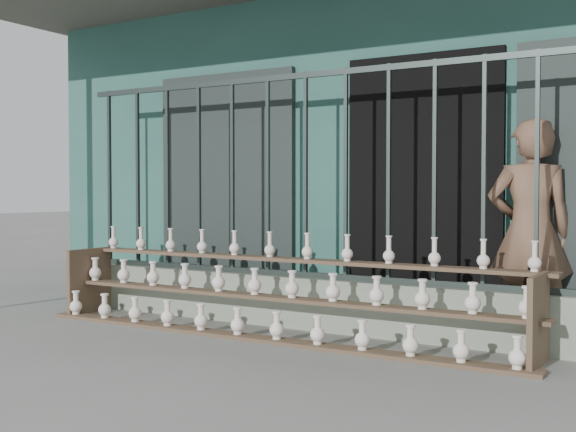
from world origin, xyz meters
The scene contains 6 objects.
ground centered at (0.00, 0.00, 0.00)m, with size 60.00×60.00×0.00m, color slate.
workshop_building centered at (0.00, 4.23, 1.62)m, with size 7.40×6.60×3.21m.
parapet_wall centered at (0.00, 1.30, 0.23)m, with size 5.00×0.20×0.45m, color gray.
security_fence centered at (0.00, 1.30, 1.35)m, with size 5.00×0.04×1.80m.
shelf_rack centered at (-0.09, 0.89, 0.36)m, with size 4.50×0.68×0.85m.
elderly_woman centered at (1.84, 1.62, 0.89)m, with size 0.65×0.43×1.78m, color brown.
Camera 1 is at (3.11, -4.20, 1.21)m, focal length 45.00 mm.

